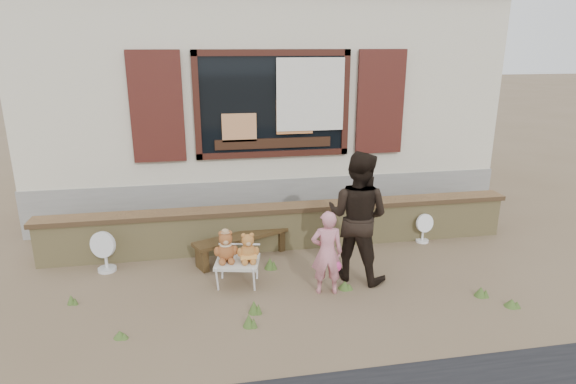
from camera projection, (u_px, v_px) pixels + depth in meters
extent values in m
plane|color=brown|center=(296.00, 276.00, 6.44)|extent=(80.00, 80.00, 0.00)
cube|color=#BDB599|center=(255.00, 73.00, 9.96)|extent=(8.00, 5.00, 3.20)
cube|color=gray|center=(256.00, 167.00, 10.55)|extent=(8.04, 5.04, 0.80)
cube|color=black|center=(273.00, 105.00, 7.68)|extent=(2.30, 0.04, 1.50)
cube|color=#361610|center=(272.00, 52.00, 7.43)|extent=(2.50, 0.08, 0.10)
cube|color=#361610|center=(273.00, 154.00, 7.90)|extent=(2.50, 0.08, 0.10)
cube|color=#361610|center=(197.00, 106.00, 7.46)|extent=(0.10, 0.08, 1.70)
cube|color=#361610|center=(345.00, 103.00, 7.87)|extent=(0.10, 0.08, 1.70)
cube|color=black|center=(157.00, 107.00, 7.35)|extent=(0.80, 0.07, 1.70)
cube|color=black|center=(380.00, 102.00, 7.96)|extent=(0.80, 0.07, 1.70)
cube|color=silver|center=(310.00, 95.00, 7.68)|extent=(1.10, 0.02, 1.15)
cube|color=black|center=(273.00, 143.00, 7.84)|extent=(1.90, 0.06, 0.16)
cube|color=tan|center=(239.00, 128.00, 7.67)|extent=(0.55, 0.06, 0.45)
cube|color=#E08447|center=(295.00, 117.00, 7.77)|extent=(0.60, 0.06, 0.55)
cube|color=tan|center=(283.00, 228.00, 7.29)|extent=(7.00, 0.30, 0.60)
cube|color=brown|center=(283.00, 208.00, 7.19)|extent=(7.10, 0.36, 0.07)
cube|color=#362613|center=(241.00, 237.00, 6.87)|extent=(1.42, 0.85, 0.05)
cube|color=#362613|center=(202.00, 259.00, 6.60)|extent=(0.19, 0.28, 0.30)
cube|color=#362613|center=(278.00, 239.00, 7.26)|extent=(0.19, 0.28, 0.30)
cube|color=beige|center=(237.00, 262.00, 6.13)|extent=(0.63, 0.58, 0.04)
cylinder|color=silver|center=(217.00, 281.00, 5.99)|extent=(0.03, 0.03, 0.29)
cylinder|color=silver|center=(254.00, 282.00, 5.98)|extent=(0.03, 0.03, 0.29)
cylinder|color=silver|center=(223.00, 266.00, 6.39)|extent=(0.03, 0.03, 0.29)
cylinder|color=silver|center=(257.00, 267.00, 6.38)|extent=(0.03, 0.03, 0.29)
imported|color=pink|center=(327.00, 253.00, 5.87)|extent=(0.43, 0.31, 1.08)
imported|color=black|center=(358.00, 217.00, 6.17)|extent=(1.05, 1.03, 1.71)
cylinder|color=silver|center=(107.00, 269.00, 6.59)|extent=(0.25, 0.25, 0.04)
cylinder|color=silver|center=(106.00, 259.00, 6.54)|extent=(0.04, 0.04, 0.31)
cylinder|color=silver|center=(104.00, 244.00, 6.48)|extent=(0.37, 0.24, 0.36)
cylinder|color=white|center=(422.00, 241.00, 7.55)|extent=(0.20, 0.20, 0.04)
cylinder|color=white|center=(423.00, 233.00, 7.52)|extent=(0.03, 0.03, 0.25)
cylinder|color=white|center=(424.00, 222.00, 7.46)|extent=(0.30, 0.14, 0.29)
cone|color=#415D25|center=(254.00, 307.00, 5.54)|extent=(0.13, 0.13, 0.16)
cone|color=#415D25|center=(481.00, 291.00, 5.91)|extent=(0.15, 0.15, 0.12)
cone|color=#415D25|center=(345.00, 285.00, 6.10)|extent=(0.17, 0.17, 0.10)
cone|color=#415D25|center=(511.00, 303.00, 5.68)|extent=(0.16, 0.16, 0.10)
cone|color=#415D25|center=(120.00, 334.00, 5.08)|extent=(0.14, 0.14, 0.08)
cone|color=#415D25|center=(71.00, 299.00, 5.74)|extent=(0.10, 0.10, 0.12)
cone|color=#415D25|center=(270.00, 263.00, 6.64)|extent=(0.16, 0.16, 0.16)
cone|color=#415D25|center=(334.00, 267.00, 6.58)|extent=(0.14, 0.14, 0.11)
cone|color=#415D25|center=(249.00, 320.00, 5.27)|extent=(0.13, 0.13, 0.15)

